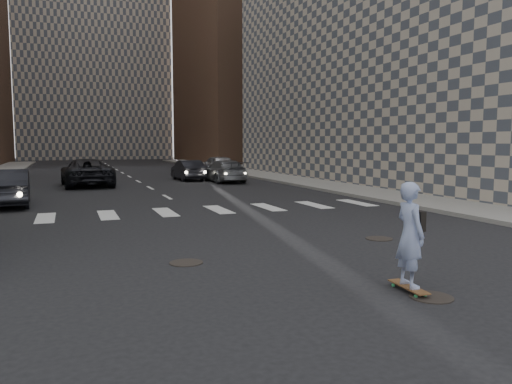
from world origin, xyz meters
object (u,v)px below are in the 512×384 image
traffic_car_b (224,171)px  traffic_car_c (87,172)px  traffic_car_d (218,165)px  traffic_car_e (188,170)px  skateboarder (410,235)px  traffic_car_a (8,188)px

traffic_car_b → traffic_car_c: size_ratio=0.84×
traffic_car_b → traffic_car_d: size_ratio=1.05×
traffic_car_c → traffic_car_d: traffic_car_c is taller
traffic_car_b → traffic_car_e: (-1.85, 2.35, -0.02)m
skateboarder → traffic_car_e: 26.20m
traffic_car_c → traffic_car_b: bearing=177.5°
skateboarder → traffic_car_c: size_ratio=0.33×
skateboarder → traffic_car_a: (-7.56, 15.10, -0.24)m
traffic_car_a → traffic_car_e: size_ratio=1.10×
traffic_car_d → traffic_car_e: 5.06m
traffic_car_a → traffic_car_b: bearing=-146.6°
traffic_car_b → traffic_car_e: traffic_car_b is taller
skateboarder → traffic_car_e: bearing=89.4°
traffic_car_c → skateboarder: bearing=97.1°
traffic_car_b → traffic_car_d: 6.40m
traffic_car_a → traffic_car_b: size_ratio=0.93×
traffic_car_a → traffic_car_c: bearing=-114.1°
traffic_car_b → traffic_car_c: bearing=1.0°
traffic_car_a → traffic_car_d: bearing=-134.3°
traffic_car_d → skateboarder: bearing=75.6°
skateboarder → traffic_car_a: bearing=120.9°
traffic_car_b → traffic_car_d: traffic_car_d is taller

